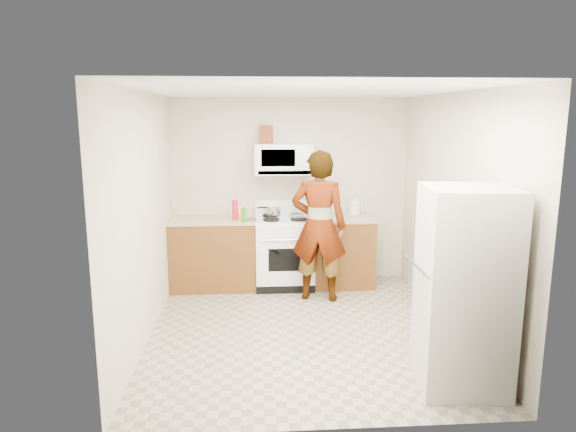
{
  "coord_description": "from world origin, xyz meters",
  "views": [
    {
      "loc": [
        -0.51,
        -5.16,
        2.25
      ],
      "look_at": [
        -0.12,
        0.55,
        1.14
      ],
      "focal_mm": 32.0,
      "sensor_mm": 36.0,
      "label": 1
    }
  ],
  "objects": [
    {
      "name": "bottle_green_cap",
      "position": [
        -0.62,
        1.2,
        1.03
      ],
      "size": [
        0.08,
        0.08,
        0.2
      ],
      "primitive_type": "cylinder",
      "rotation": [
        0.0,
        0.0,
        -0.31
      ],
      "color": "#238518",
      "rests_on": "counter_left"
    },
    {
      "name": "kettle",
      "position": [
        0.88,
        1.66,
        1.02
      ],
      "size": [
        0.19,
        0.19,
        0.18
      ],
      "primitive_type": "cylinder",
      "rotation": [
        0.0,
        0.0,
        -0.4
      ],
      "color": "white",
      "rests_on": "counter_right"
    },
    {
      "name": "gas_range",
      "position": [
        -0.1,
        1.48,
        0.49
      ],
      "size": [
        0.76,
        0.65,
        1.13
      ],
      "color": "white",
      "rests_on": "floor"
    },
    {
      "name": "floor",
      "position": [
        0.0,
        0.0,
        0.0
      ],
      "size": [
        3.6,
        3.6,
        0.0
      ],
      "primitive_type": "plane",
      "color": "gray",
      "rests_on": "ground"
    },
    {
      "name": "cabinet_left",
      "position": [
        -1.04,
        1.49,
        0.45
      ],
      "size": [
        1.12,
        0.62,
        0.9
      ],
      "primitive_type": "cube",
      "color": "brown",
      "rests_on": "floor"
    },
    {
      "name": "saucepan",
      "position": [
        -0.23,
        1.66,
        1.01
      ],
      "size": [
        0.26,
        0.26,
        0.11
      ],
      "primitive_type": "cylinder",
      "rotation": [
        0.0,
        0.0,
        -0.39
      ],
      "color": "silver",
      "rests_on": "gas_range"
    },
    {
      "name": "broom",
      "position": [
        1.59,
        1.1,
        0.61
      ],
      "size": [
        0.16,
        0.24,
        1.2
      ],
      "primitive_type": "cylinder",
      "rotation": [
        0.14,
        -0.14,
        0.24
      ],
      "color": "white",
      "rests_on": "floor"
    },
    {
      "name": "bottle_hot_sauce",
      "position": [
        -0.65,
        1.36,
        1.01
      ],
      "size": [
        0.05,
        0.05,
        0.16
      ],
      "primitive_type": "cylinder",
      "rotation": [
        0.0,
        0.0,
        0.05
      ],
      "color": "gold",
      "rests_on": "counter_left"
    },
    {
      "name": "back_wall",
      "position": [
        0.0,
        1.79,
        1.25
      ],
      "size": [
        3.2,
        0.02,
        2.5
      ],
      "primitive_type": "cube",
      "color": "beige",
      "rests_on": "floor"
    },
    {
      "name": "counter_left",
      "position": [
        -1.04,
        1.49,
        0.92
      ],
      "size": [
        1.14,
        0.64,
        0.03
      ],
      "primitive_type": "cube",
      "color": "tan",
      "rests_on": "cabinet_left"
    },
    {
      "name": "jug",
      "position": [
        -0.32,
        1.67,
        2.02
      ],
      "size": [
        0.18,
        0.18,
        0.24
      ],
      "primitive_type": "cube",
      "rotation": [
        0.0,
        0.0,
        -0.33
      ],
      "color": "maroon",
      "rests_on": "microwave"
    },
    {
      "name": "bottle_spray",
      "position": [
        -0.74,
        1.41,
        1.06
      ],
      "size": [
        0.1,
        0.1,
        0.26
      ],
      "primitive_type": "cylinder",
      "rotation": [
        0.0,
        0.0,
        0.4
      ],
      "color": "red",
      "rests_on": "counter_left"
    },
    {
      "name": "tray",
      "position": [
        0.08,
        1.41,
        0.96
      ],
      "size": [
        0.25,
        0.16,
        0.05
      ],
      "primitive_type": "cube",
      "rotation": [
        0.0,
        0.0,
        0.0
      ],
      "color": "white",
      "rests_on": "gas_range"
    },
    {
      "name": "pot_lid",
      "position": [
        -0.53,
        1.37,
        0.94
      ],
      "size": [
        0.31,
        0.31,
        0.01
      ],
      "primitive_type": "cylinder",
      "rotation": [
        0.0,
        0.0,
        0.27
      ],
      "color": "silver",
      "rests_on": "counter_left"
    },
    {
      "name": "person",
      "position": [
        0.29,
        0.95,
        0.93
      ],
      "size": [
        0.77,
        0.6,
        1.86
      ],
      "primitive_type": "imported",
      "rotation": [
        0.0,
        0.0,
        2.9
      ],
      "color": "tan",
      "rests_on": "floor"
    },
    {
      "name": "counter_right",
      "position": [
        0.68,
        1.49,
        0.92
      ],
      "size": [
        0.82,
        0.64,
        0.03
      ],
      "primitive_type": "cube",
      "color": "tan",
      "rests_on": "cabinet_right"
    },
    {
      "name": "right_wall",
      "position": [
        1.59,
        0.0,
        1.25
      ],
      "size": [
        0.02,
        3.6,
        2.5
      ],
      "primitive_type": "cube",
      "color": "beige",
      "rests_on": "floor"
    },
    {
      "name": "microwave",
      "position": [
        -0.1,
        1.61,
        1.7
      ],
      "size": [
        0.76,
        0.38,
        0.4
      ],
      "primitive_type": "cube",
      "color": "white",
      "rests_on": "back_wall"
    },
    {
      "name": "cabinet_right",
      "position": [
        0.68,
        1.49,
        0.45
      ],
      "size": [
        0.8,
        0.62,
        0.9
      ],
      "primitive_type": "cube",
      "color": "brown",
      "rests_on": "floor"
    },
    {
      "name": "fridge",
      "position": [
        1.22,
        -1.22,
        0.85
      ],
      "size": [
        0.77,
        0.77,
        1.7
      ],
      "primitive_type": "cube",
      "rotation": [
        0.0,
        0.0,
        -0.11
      ],
      "color": "white",
      "rests_on": "floor"
    }
  ]
}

